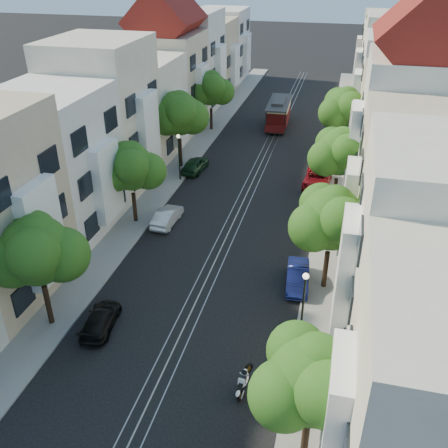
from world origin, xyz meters
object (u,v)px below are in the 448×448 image
Objects in this scene: cable_car at (279,112)px; parked_car_e_far at (317,179)px; tree_e_d at (345,109)px; tree_w_c at (179,115)px; tree_e_c at (340,153)px; parked_car_e_mid at (298,277)px; tree_w_a at (37,252)px; tree_w_b at (131,168)px; lamp_east at (304,297)px; tree_e_a at (314,382)px; tree_e_b at (332,220)px; sportbike_rider at (244,380)px; tree_w_d at (211,89)px; lamp_west at (179,150)px; parked_car_w_near at (100,320)px; parked_car_w_mid at (167,216)px; parked_car_w_far at (195,164)px.

cable_car is 1.57× the size of parked_car_e_far.
tree_e_d is 15.60m from tree_w_c.
parked_car_e_mid is (-1.66, -11.12, -3.98)m from tree_e_c.
tree_w_a is 12.00m from tree_w_b.
tree_w_b reaches higher than lamp_east.
tree_w_c reaches higher than parked_car_e_mid.
lamp_east is (13.44, -9.98, -1.55)m from tree_w_b.
tree_e_d is (0.00, 34.00, 0.47)m from tree_e_a.
tree_w_b is at bearing 160.85° from tree_e_b.
sportbike_rider is (-3.16, -9.12, -4.06)m from tree_e_b.
tree_w_d reaches higher than lamp_west.
cable_car is at bearing 113.29° from parked_car_e_far.
tree_e_d is 0.97× the size of tree_w_c.
tree_e_a is at bearing -90.00° from tree_e_d.
parked_car_w_near is (-10.00, -21.40, -0.13)m from parked_car_e_far.
parked_car_w_near is at bearing 94.11° from parked_car_w_mid.
sportbike_rider is at bearing 116.77° from parked_car_w_far.
lamp_east is 1.12× the size of parked_car_w_mid.
tree_w_b is 3.42× the size of sportbike_rider.
tree_e_b is 16.01m from tree_w_a.
lamp_east is 2.27× the size of sportbike_rider.
tree_e_d is at bearing -19.15° from tree_w_d.
tree_e_b is at bearing -90.00° from tree_e_c.
lamp_east is (-0.96, 7.02, -1.55)m from tree_e_a.
tree_w_b is 1.31× the size of parked_car_e_far.
tree_w_a reaches higher than parked_car_w_near.
tree_w_a is 0.89× the size of cable_car.
tree_w_b is at bearing -95.97° from lamp_west.
parked_car_w_far is at bearing -22.72° from tree_w_c.
sportbike_rider is 0.38× the size of parked_car_e_far.
parked_car_e_far is (1.50, 23.91, -0.01)m from sportbike_rider.
parked_car_w_near is at bearing -123.52° from tree_e_c.
sportbike_rider is at bearing 155.84° from parked_car_w_near.
tree_e_d is 27.07m from lamp_east.
lamp_west is (-12.60, 18.00, 0.00)m from lamp_east.
tree_e_d is 1.02× the size of tree_w_a.
tree_e_a is at bearing -69.73° from tree_w_d.
lamp_west is 1.06× the size of parked_car_w_far.
parked_car_e_far is at bearing 92.79° from sportbike_rider.
tree_w_b is at bearing -139.31° from parked_car_e_far.
tree_e_b is at bearing 79.07° from lamp_east.
parked_car_w_near is 1.00× the size of parked_car_w_mid.
parked_car_e_mid is 19.10m from parked_car_w_far.
tree_e_d reaches higher than parked_car_e_far.
lamp_east is at bearing -93.44° from tree_e_c.
tree_w_d is 38.03m from sportbike_rider.
tree_w_a reaches higher than tree_w_b.
tree_w_d is 22.16m from parked_car_w_mid.
parked_car_w_far is at bearing -82.47° from tree_w_d.
cable_car is at bearing 95.68° from parked_car_e_mid.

